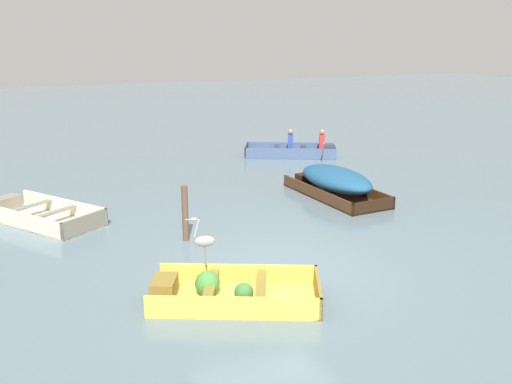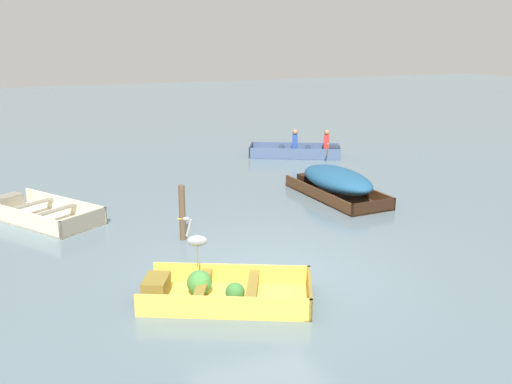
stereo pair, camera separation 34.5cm
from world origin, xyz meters
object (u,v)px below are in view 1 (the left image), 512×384
Objects in this scene: skiff_cream_mid_moored at (38,215)px; rowboat_slate_blue_with_crew at (296,151)px; dinghy_yellow_foreground at (225,292)px; heron_on_dinghy at (204,240)px; mooring_post at (185,213)px; skiff_dark_varnish_near_moored at (335,181)px.

rowboat_slate_blue_with_crew reaches higher than skiff_cream_mid_moored.
heron_on_dinghy reaches higher than dinghy_yellow_foreground.
mooring_post is (2.68, -2.50, 0.43)m from skiff_cream_mid_moored.
rowboat_slate_blue_with_crew is at bearing 57.02° from dinghy_yellow_foreground.
heron_on_dinghy reaches higher than skiff_dark_varnish_near_moored.
mooring_post is at bearing 85.80° from dinghy_yellow_foreground.
skiff_cream_mid_moored is at bearing 114.73° from dinghy_yellow_foreground.
dinghy_yellow_foreground is at bearing -122.98° from rowboat_slate_blue_with_crew.
dinghy_yellow_foreground is 5.90m from skiff_cream_mid_moored.
skiff_dark_varnish_near_moored is 6.33m from heron_on_dinghy.
rowboat_slate_blue_with_crew reaches higher than skiff_dark_varnish_near_moored.
mooring_post is at bearing 80.50° from heron_on_dinghy.
dinghy_yellow_foreground is 2.89m from mooring_post.
heron_on_dinghy is at bearing -125.01° from rowboat_slate_blue_with_crew.
rowboat_slate_blue_with_crew is (6.02, 9.28, 0.05)m from dinghy_yellow_foreground.
heron_on_dinghy is (-0.20, 0.40, 0.76)m from dinghy_yellow_foreground.
skiff_dark_varnish_near_moored is 3.81× the size of heron_on_dinghy.
skiff_dark_varnish_near_moored is 1.06× the size of skiff_cream_mid_moored.
skiff_cream_mid_moored is (-7.11, 0.91, -0.27)m from skiff_dark_varnish_near_moored.
mooring_post is (-5.81, -6.42, 0.38)m from rowboat_slate_blue_with_crew.
skiff_cream_mid_moored is 2.65× the size of mooring_post.
heron_on_dinghy is (-4.85, -4.05, 0.49)m from skiff_dark_varnish_near_moored.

